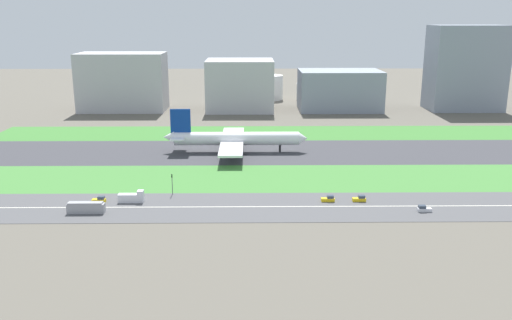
# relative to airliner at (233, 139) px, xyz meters

# --- Properties ---
(ground_plane) EXTENTS (800.00, 800.00, 0.00)m
(ground_plane) POSITION_rel_airliner_xyz_m (15.52, -0.00, -6.23)
(ground_plane) COLOR #5B564C
(runway) EXTENTS (280.00, 46.00, 0.10)m
(runway) POSITION_rel_airliner_xyz_m (15.52, -0.00, -6.18)
(runway) COLOR #38383D
(runway) RESTS_ON ground_plane
(grass_median_north) EXTENTS (280.00, 36.00, 0.10)m
(grass_median_north) POSITION_rel_airliner_xyz_m (15.52, 41.00, -6.18)
(grass_median_north) COLOR #3D7A33
(grass_median_north) RESTS_ON ground_plane
(grass_median_south) EXTENTS (280.00, 36.00, 0.10)m
(grass_median_south) POSITION_rel_airliner_xyz_m (15.52, -41.00, -6.18)
(grass_median_south) COLOR #427F38
(grass_median_south) RESTS_ON ground_plane
(highway) EXTENTS (280.00, 28.00, 0.10)m
(highway) POSITION_rel_airliner_xyz_m (15.52, -73.00, -6.18)
(highway) COLOR #4C4C4F
(highway) RESTS_ON ground_plane
(highway_centerline) EXTENTS (266.00, 0.50, 0.01)m
(highway_centerline) POSITION_rel_airliner_xyz_m (15.52, -73.00, -6.13)
(highway_centerline) COLOR silver
(highway_centerline) RESTS_ON highway
(airliner) EXTENTS (65.00, 56.00, 19.70)m
(airliner) POSITION_rel_airliner_xyz_m (0.00, 0.00, 0.00)
(airliner) COLOR white
(airliner) RESTS_ON runway
(car_2) EXTENTS (4.40, 1.80, 2.00)m
(car_2) POSITION_rel_airliner_xyz_m (44.17, -68.00, -5.31)
(car_2) COLOR yellow
(car_2) RESTS_ON highway
(car_4) EXTENTS (4.40, 1.80, 2.00)m
(car_4) POSITION_rel_airliner_xyz_m (-42.27, -68.00, -5.31)
(car_4) COLOR yellow
(car_4) RESTS_ON highway
(car_0) EXTENTS (4.40, 1.80, 2.00)m
(car_0) POSITION_rel_airliner_xyz_m (33.74, -68.00, -5.31)
(car_0) COLOR yellow
(car_0) RESTS_ON highway
(bus_0) EXTENTS (11.60, 2.50, 3.50)m
(bus_0) POSITION_rel_airliner_xyz_m (-43.77, -78.00, -4.41)
(bus_0) COLOR #99999E
(bus_0) RESTS_ON highway
(truck_0) EXTENTS (8.40, 2.50, 4.00)m
(truck_0) POSITION_rel_airliner_xyz_m (-31.52, -68.00, -4.56)
(truck_0) COLOR silver
(truck_0) RESTS_ON highway
(car_1) EXTENTS (4.40, 1.80, 2.00)m
(car_1) POSITION_rel_airliner_xyz_m (62.46, -78.00, -5.31)
(car_1) COLOR silver
(car_1) RESTS_ON highway
(traffic_light) EXTENTS (0.36, 0.50, 7.20)m
(traffic_light) POSITION_rel_airliner_xyz_m (-19.20, -60.01, -1.94)
(traffic_light) COLOR #4C4C51
(traffic_light) RESTS_ON highway
(terminal_building) EXTENTS (54.96, 29.02, 36.92)m
(terminal_building) POSITION_rel_airliner_xyz_m (-74.48, 114.00, 12.23)
(terminal_building) COLOR #B2B2B7
(terminal_building) RESTS_ON ground_plane
(hangar_building) EXTENTS (42.97, 36.27, 32.52)m
(hangar_building) POSITION_rel_airliner_xyz_m (1.35, 114.00, 10.03)
(hangar_building) COLOR #B2B2B7
(hangar_building) RESTS_ON ground_plane
(office_tower) EXTENTS (52.57, 33.46, 25.66)m
(office_tower) POSITION_rel_airliner_xyz_m (66.34, 114.00, 6.60)
(office_tower) COLOR gray
(office_tower) RESTS_ON ground_plane
(cargo_warehouse) EXTENTS (46.18, 28.23, 54.10)m
(cargo_warehouse) POSITION_rel_airliner_xyz_m (147.51, 114.00, 20.82)
(cargo_warehouse) COLOR gray
(cargo_warehouse) RESTS_ON ground_plane
(fuel_tank_west) EXTENTS (19.86, 19.86, 17.84)m
(fuel_tank_west) POSITION_rel_airliner_xyz_m (22.09, 159.00, 2.69)
(fuel_tank_west) COLOR silver
(fuel_tank_west) RESTS_ON ground_plane
(fuel_tank_centre) EXTENTS (17.32, 17.32, 12.07)m
(fuel_tank_centre) POSITION_rel_airliner_xyz_m (50.70, 159.00, -0.20)
(fuel_tank_centre) COLOR silver
(fuel_tank_centre) RESTS_ON ground_plane
(fuel_tank_east) EXTENTS (25.20, 25.20, 12.10)m
(fuel_tank_east) POSITION_rel_airliner_xyz_m (82.00, 159.00, -0.18)
(fuel_tank_east) COLOR silver
(fuel_tank_east) RESTS_ON ground_plane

